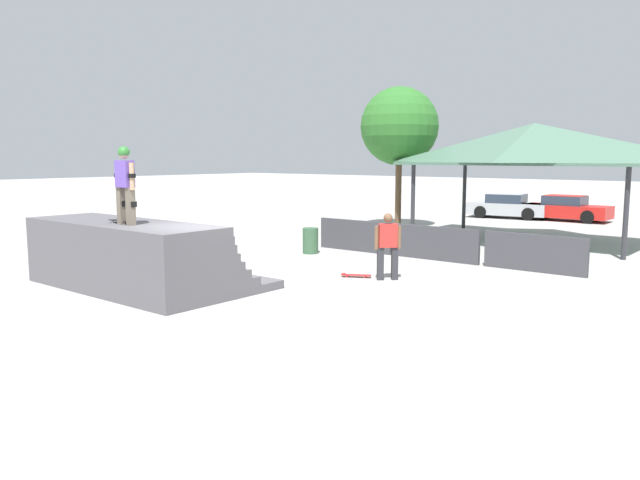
{
  "coord_description": "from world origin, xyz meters",
  "views": [
    {
      "loc": [
        10.72,
        -9.25,
        3.17
      ],
      "look_at": [
        -0.08,
        3.9,
        0.9
      ],
      "focal_mm": 35.0,
      "sensor_mm": 36.0,
      "label": 1
    }
  ],
  "objects_px": {
    "parked_car_red": "(566,209)",
    "skateboard_on_ground": "(355,275)",
    "skater_on_deck": "(125,180)",
    "bystander_walking": "(388,243)",
    "skateboard_on_deck": "(122,221)",
    "tree_beside_pavilion": "(399,127)",
    "parked_car_silver": "(508,206)",
    "trash_bin": "(310,241)"
  },
  "relations": [
    {
      "from": "skateboard_on_deck",
      "to": "skateboard_on_ground",
      "type": "relative_size",
      "value": 1.06
    },
    {
      "from": "skateboard_on_ground",
      "to": "parked_car_red",
      "type": "xyz_separation_m",
      "value": [
        -0.6,
        18.67,
        0.54
      ]
    },
    {
      "from": "tree_beside_pavilion",
      "to": "skateboard_on_ground",
      "type": "bearing_deg",
      "value": -63.02
    },
    {
      "from": "parked_car_silver",
      "to": "skater_on_deck",
      "type": "bearing_deg",
      "value": -96.25
    },
    {
      "from": "skateboard_on_deck",
      "to": "tree_beside_pavilion",
      "type": "relative_size",
      "value": 0.13
    },
    {
      "from": "skateboard_on_deck",
      "to": "parked_car_silver",
      "type": "distance_m",
      "value": 23.25
    },
    {
      "from": "bystander_walking",
      "to": "parked_car_silver",
      "type": "bearing_deg",
      "value": -120.82
    },
    {
      "from": "skateboard_on_deck",
      "to": "parked_car_red",
      "type": "relative_size",
      "value": 0.2
    },
    {
      "from": "parked_car_red",
      "to": "trash_bin",
      "type": "bearing_deg",
      "value": -100.22
    },
    {
      "from": "skateboard_on_deck",
      "to": "tree_beside_pavilion",
      "type": "distance_m",
      "value": 16.12
    },
    {
      "from": "bystander_walking",
      "to": "parked_car_silver",
      "type": "relative_size",
      "value": 0.41
    },
    {
      "from": "parked_car_red",
      "to": "tree_beside_pavilion",
      "type": "bearing_deg",
      "value": -121.1
    },
    {
      "from": "skateboard_on_ground",
      "to": "parked_car_silver",
      "type": "distance_m",
      "value": 18.57
    },
    {
      "from": "skater_on_deck",
      "to": "bystander_walking",
      "type": "xyz_separation_m",
      "value": [
        3.6,
        5.33,
        -1.69
      ]
    },
    {
      "from": "skater_on_deck",
      "to": "tree_beside_pavilion",
      "type": "bearing_deg",
      "value": 100.99
    },
    {
      "from": "parked_car_silver",
      "to": "parked_car_red",
      "type": "height_order",
      "value": "same"
    },
    {
      "from": "trash_bin",
      "to": "parked_car_silver",
      "type": "distance_m",
      "value": 15.83
    },
    {
      "from": "tree_beside_pavilion",
      "to": "trash_bin",
      "type": "distance_m",
      "value": 9.43
    },
    {
      "from": "skateboard_on_deck",
      "to": "parked_car_red",
      "type": "distance_m",
      "value": 23.82
    },
    {
      "from": "skater_on_deck",
      "to": "skateboard_on_ground",
      "type": "distance_m",
      "value": 6.33
    },
    {
      "from": "parked_car_red",
      "to": "bystander_walking",
      "type": "bearing_deg",
      "value": -85.28
    },
    {
      "from": "parked_car_silver",
      "to": "parked_car_red",
      "type": "distance_m",
      "value": 2.88
    },
    {
      "from": "skateboard_on_deck",
      "to": "skater_on_deck",
      "type": "bearing_deg",
      "value": -11.9
    },
    {
      "from": "bystander_walking",
      "to": "trash_bin",
      "type": "relative_size",
      "value": 2.05
    },
    {
      "from": "trash_bin",
      "to": "tree_beside_pavilion",
      "type": "bearing_deg",
      "value": 102.57
    },
    {
      "from": "trash_bin",
      "to": "parked_car_red",
      "type": "bearing_deg",
      "value": 79.56
    },
    {
      "from": "trash_bin",
      "to": "bystander_walking",
      "type": "bearing_deg",
      "value": -25.85
    },
    {
      "from": "tree_beside_pavilion",
      "to": "parked_car_red",
      "type": "height_order",
      "value": "tree_beside_pavilion"
    },
    {
      "from": "bystander_walking",
      "to": "skateboard_on_ground",
      "type": "bearing_deg",
      "value": -27.64
    },
    {
      "from": "trash_bin",
      "to": "parked_car_silver",
      "type": "height_order",
      "value": "parked_car_silver"
    },
    {
      "from": "tree_beside_pavilion",
      "to": "trash_bin",
      "type": "bearing_deg",
      "value": -77.43
    },
    {
      "from": "skateboard_on_ground",
      "to": "skateboard_on_deck",
      "type": "bearing_deg",
      "value": 29.98
    },
    {
      "from": "bystander_walking",
      "to": "parked_car_red",
      "type": "height_order",
      "value": "bystander_walking"
    },
    {
      "from": "skateboard_on_ground",
      "to": "tree_beside_pavilion",
      "type": "height_order",
      "value": "tree_beside_pavilion"
    },
    {
      "from": "skateboard_on_ground",
      "to": "parked_car_silver",
      "type": "relative_size",
      "value": 0.19
    },
    {
      "from": "skateboard_on_deck",
      "to": "parked_car_silver",
      "type": "xyz_separation_m",
      "value": [
        -0.38,
        23.23,
        -1.1
      ]
    },
    {
      "from": "bystander_walking",
      "to": "parked_car_silver",
      "type": "height_order",
      "value": "bystander_walking"
    },
    {
      "from": "parked_car_red",
      "to": "skateboard_on_ground",
      "type": "bearing_deg",
      "value": -87.93
    },
    {
      "from": "tree_beside_pavilion",
      "to": "parked_car_red",
      "type": "xyz_separation_m",
      "value": [
        4.85,
        7.97,
        -3.91
      ]
    },
    {
      "from": "skater_on_deck",
      "to": "skateboard_on_ground",
      "type": "height_order",
      "value": "skater_on_deck"
    },
    {
      "from": "skateboard_on_deck",
      "to": "bystander_walking",
      "type": "xyz_separation_m",
      "value": [
        3.92,
        5.24,
        -0.73
      ]
    },
    {
      "from": "skateboard_on_deck",
      "to": "parked_car_silver",
      "type": "relative_size",
      "value": 0.2
    }
  ]
}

